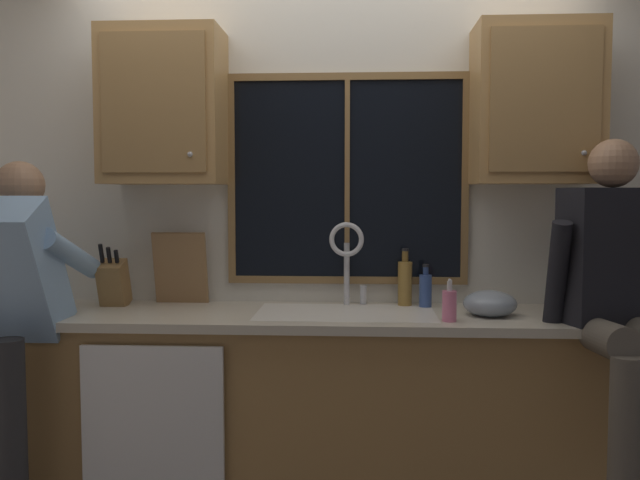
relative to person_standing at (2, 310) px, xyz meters
The scene contains 22 objects.
back_wall 1.53m from the person_standing, 27.74° to the left, with size 5.77×0.12×2.55m, color silver.
window_glass 1.64m from the person_standing, 23.95° to the left, with size 1.10×0.02×0.95m, color black.
window_frame_top 1.86m from the person_standing, 23.61° to the left, with size 1.17×0.02×0.04m, color olive.
window_frame_bottom 1.55m from the person_standing, 23.61° to the left, with size 1.17×0.02×0.04m, color olive.
window_frame_left 1.19m from the person_standing, 36.12° to the left, with size 0.04×0.02×0.95m, color olive.
window_frame_right 2.15m from the person_standing, 17.33° to the left, with size 0.04×0.02×0.95m, color olive.
window_mullion_center 1.64m from the person_standing, 23.55° to the left, with size 0.02×0.02×0.95m, color olive.
lower_cabinet_run 1.47m from the person_standing, 14.67° to the left, with size 3.37×0.58×0.88m, color #A07744.
countertop 1.37m from the person_standing, 13.85° to the left, with size 3.43×0.62×0.04m, color beige.
dishwasher_front 0.81m from the person_standing, ahead, with size 0.60×0.02×0.74m, color white.
upper_cabinet_left 1.15m from the person_standing, 39.85° to the left, with size 0.55×0.36×0.72m.
upper_cabinet_right 2.48m from the person_standing, 11.63° to the left, with size 0.55×0.36×0.72m.
sink 1.46m from the person_standing, 13.38° to the left, with size 0.80×0.46×0.21m.
faucet 1.53m from the person_standing, 19.96° to the left, with size 0.18×0.09×0.40m.
person_standing is the anchor object (origin of this frame).
person_sitting_on_counter 2.52m from the person_standing, ahead, with size 0.54×0.65×1.26m.
knife_block 0.55m from the person_standing, 56.09° to the left, with size 0.12×0.18×0.32m.
cutting_board 0.83m from the person_standing, 42.20° to the left, with size 0.26×0.02×0.36m, color #997047.
mixing_bowl 2.07m from the person_standing, ahead, with size 0.23×0.23×0.12m, color #8C99A8.
soap_dispenser 1.86m from the person_standing, ahead, with size 0.06×0.07×0.18m.
bottle_green_glass 1.78m from the person_standing, 18.00° to the left, with size 0.07×0.07×0.27m.
bottle_tall_clear 1.86m from the person_standing, 15.97° to the left, with size 0.06×0.06×0.20m.
Camera 1 is at (0.16, -3.37, 1.46)m, focal length 38.65 mm.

